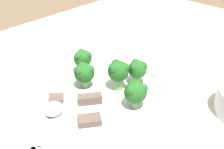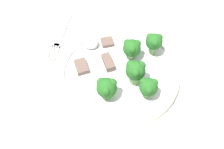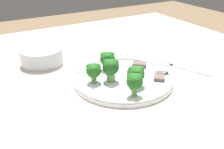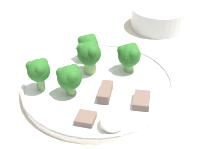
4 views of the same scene
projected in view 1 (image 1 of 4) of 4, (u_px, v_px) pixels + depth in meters
name	position (u px, v px, depth m)	size (l,w,h in m)	color
table	(144.00, 132.00, 0.71)	(1.38, 1.15, 0.78)	beige
dinner_plate	(105.00, 96.00, 0.66)	(0.28, 0.28, 0.02)	white
fork	(12.00, 146.00, 0.54)	(0.10, 0.18, 0.00)	silver
broccoli_floret_near_rim_left	(135.00, 92.00, 0.61)	(0.05, 0.05, 0.06)	#709E56
broccoli_floret_center_left	(84.00, 73.00, 0.67)	(0.05, 0.04, 0.06)	#709E56
broccoli_floret_back_left	(83.00, 58.00, 0.72)	(0.04, 0.04, 0.06)	#709E56
broccoli_floret_front_left	(118.00, 72.00, 0.66)	(0.05, 0.05, 0.07)	#709E56
broccoli_floret_center_back	(137.00, 69.00, 0.68)	(0.04, 0.04, 0.06)	#709E56
meat_slice_front_slice	(56.00, 99.00, 0.64)	(0.04, 0.04, 0.01)	brown
meat_slice_middle_slice	(90.00, 99.00, 0.63)	(0.05, 0.05, 0.02)	brown
meat_slice_rear_slice	(89.00, 120.00, 0.58)	(0.05, 0.05, 0.01)	brown
sauce_dollop	(53.00, 109.00, 0.60)	(0.04, 0.04, 0.02)	white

